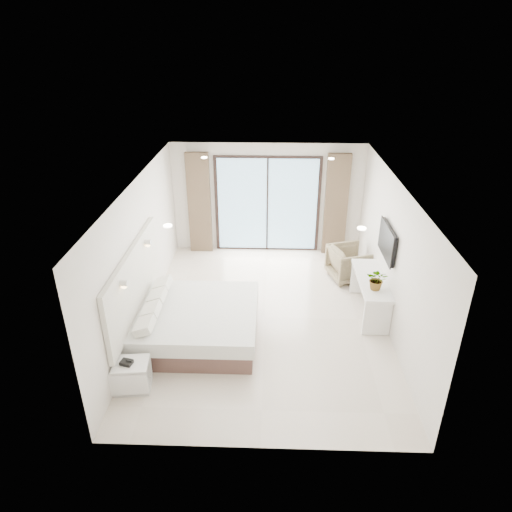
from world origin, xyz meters
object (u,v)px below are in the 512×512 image
object	(u,v)px
nightstand	(132,375)
console_desk	(370,288)
bed	(196,323)
armchair	(349,262)

from	to	relation	value
nightstand	console_desk	bearing A→B (deg)	23.06
bed	nightstand	world-z (taller)	bed
bed	console_desk	size ratio (longest dim) A/B	1.30
console_desk	armchair	distance (m)	1.40
bed	nightstand	xyz separation A→B (m)	(-0.79, -1.34, -0.07)
nightstand	console_desk	size ratio (longest dim) A/B	0.35
bed	console_desk	bearing A→B (deg)	15.86
bed	armchair	size ratio (longest dim) A/B	2.60
armchair	console_desk	bearing A→B (deg)	170.52
nightstand	armchair	bearing A→B (deg)	37.16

